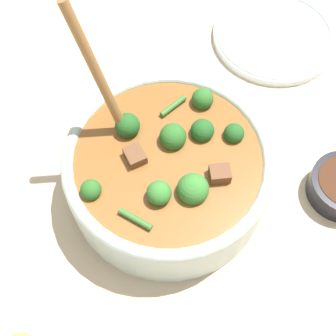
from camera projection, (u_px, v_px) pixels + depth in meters
name	position (u px, v px, depth m)	size (l,w,h in m)	color
ground_plane	(168.00, 188.00, 0.65)	(4.00, 4.00, 0.00)	#C6B293
stew_bowl	(168.00, 170.00, 0.60)	(0.27, 0.27, 0.27)	#B2C6BC
empty_plate	(275.00, 35.00, 0.78)	(0.21, 0.21, 0.02)	white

